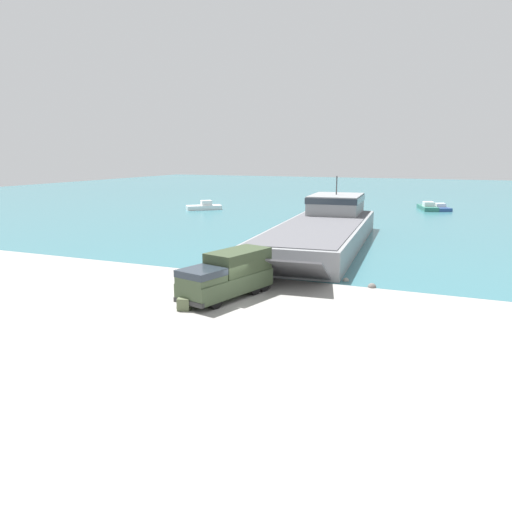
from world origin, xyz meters
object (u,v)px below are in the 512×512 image
at_px(landing_craft, 324,228).
at_px(moored_boat_b, 428,207).
at_px(soldier_on_ramp, 183,283).
at_px(mooring_bollard, 205,272).
at_px(military_truck, 227,275).
at_px(cargo_crate, 184,303).
at_px(moored_boat_c, 441,208).
at_px(moored_boat_a, 204,207).

distance_m(landing_craft, moored_boat_b, 42.50).
bearing_deg(soldier_on_ramp, mooring_bollard, 175.62).
bearing_deg(military_truck, mooring_bollard, -122.93).
bearing_deg(cargo_crate, military_truck, 69.20).
distance_m(mooring_bollard, cargo_crate, 9.02).
relative_size(military_truck, cargo_crate, 8.36).
height_order(moored_boat_c, cargo_crate, moored_boat_c).
distance_m(moored_boat_a, cargo_crate, 60.52).
bearing_deg(cargo_crate, mooring_bollard, 109.80).
height_order(soldier_on_ramp, moored_boat_a, soldier_on_ramp).
xyz_separation_m(soldier_on_ramp, cargo_crate, (1.63, -2.57, -0.64)).
bearing_deg(mooring_bollard, landing_craft, 75.73).
height_order(moored_boat_a, mooring_bollard, moored_boat_a).
distance_m(moored_boat_b, moored_boat_c, 2.25).
bearing_deg(mooring_bollard, military_truck, -47.57).
bearing_deg(moored_boat_c, cargo_crate, 56.57).
bearing_deg(moored_boat_a, cargo_crate, 167.50).
bearing_deg(cargo_crate, moored_boat_c, 79.83).
distance_m(landing_craft, moored_boat_a, 39.48).
relative_size(soldier_on_ramp, moored_boat_c, 0.32).
bearing_deg(military_truck, moored_boat_b, -172.98).
distance_m(landing_craft, moored_boat_c, 42.88).
bearing_deg(landing_craft, moored_boat_b, 73.66).
height_order(mooring_bollard, cargo_crate, cargo_crate).
bearing_deg(moored_boat_b, landing_craft, -117.43).
relative_size(soldier_on_ramp, cargo_crate, 1.83).
bearing_deg(moored_boat_c, soldier_on_ramp, 54.84).
xyz_separation_m(landing_craft, military_truck, (-0.46, -24.12, -0.11)).
relative_size(landing_craft, cargo_crate, 36.43).
height_order(landing_craft, moored_boat_a, landing_craft).
bearing_deg(landing_craft, cargo_crate, -98.81).
xyz_separation_m(military_truck, soldier_on_ramp, (-3.01, -1.07, -0.62)).
xyz_separation_m(moored_boat_b, cargo_crate, (-10.18, -69.40, -0.10)).
height_order(soldier_on_ramp, moored_boat_c, soldier_on_ramp).
bearing_deg(landing_craft, military_truck, -96.11).
distance_m(moored_boat_a, moored_boat_b, 41.15).
bearing_deg(landing_craft, moored_boat_c, 70.69).
xyz_separation_m(soldier_on_ramp, mooring_bollard, (-1.43, 5.92, -0.64)).
bearing_deg(moored_boat_a, moored_boat_b, -107.51).
height_order(military_truck, soldier_on_ramp, military_truck).
xyz_separation_m(moored_boat_a, cargo_crate, (27.87, -53.72, -0.15)).
bearing_deg(moored_boat_b, soldier_on_ramp, -116.13).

